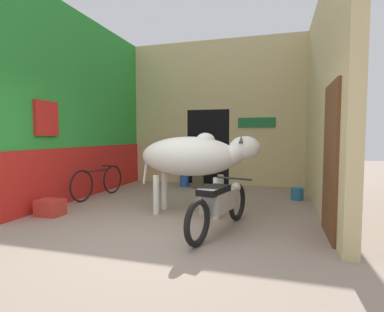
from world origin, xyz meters
The scene contains 11 objects.
ground_plane centered at (0.00, 0.00, 0.00)m, with size 30.00×30.00×0.00m, color gray.
wall_left_shopfront centered at (-2.53, 2.40, 1.97)m, with size 0.25×4.82×4.07m.
wall_back_with_doorway centered at (-0.07, 5.06, 1.70)m, with size 4.89×0.93×4.07m.
wall_right_with_door centered at (2.53, 2.36, 2.01)m, with size 0.22×4.82×4.07m.
cow centered at (0.32, 1.49, 1.03)m, with size 2.13×0.73×1.44m.
motorcycle_near centered at (0.95, 0.64, 0.41)m, with size 0.69×1.91×0.73m.
bicycle centered at (-2.14, 2.29, 0.35)m, with size 0.44×1.69×0.69m.
shopkeeper_seated centered at (-0.28, 4.15, 0.66)m, with size 0.40×0.34×1.23m.
plastic_stool centered at (-0.71, 4.19, 0.25)m, with size 0.36×0.36×0.46m.
crate centered at (-2.06, 0.69, 0.14)m, with size 0.44×0.32×0.28m.
bucket centered at (2.16, 3.23, 0.13)m, with size 0.26×0.26×0.26m.
Camera 1 is at (1.73, -3.56, 1.39)m, focal length 28.00 mm.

